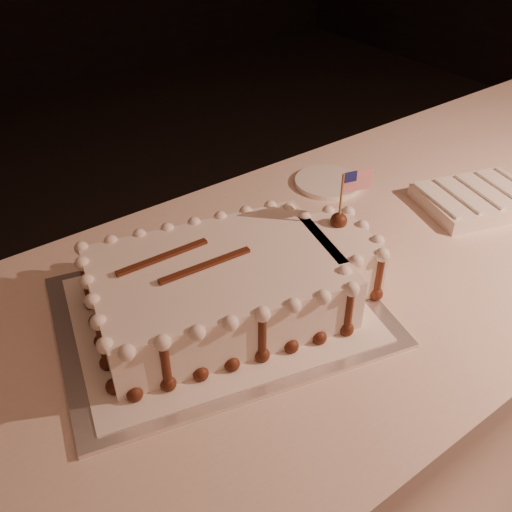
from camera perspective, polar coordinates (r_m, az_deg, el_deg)
banquet_table at (r=1.39m, az=6.81°, el=-13.02°), size 2.40×0.80×0.75m
cake_board at (r=1.00m, az=-3.69°, el=-5.51°), size 0.63×0.53×0.01m
doily at (r=1.00m, az=-3.70°, el=-5.30°), size 0.56×0.48×0.00m
sheet_cake at (r=0.97m, az=-2.21°, el=-2.70°), size 0.54×0.38×0.20m
napkin_stack at (r=1.37m, az=21.24°, el=5.33°), size 0.29×0.25×0.04m
side_plate at (r=1.38m, az=7.21°, el=7.33°), size 0.16×0.16×0.01m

